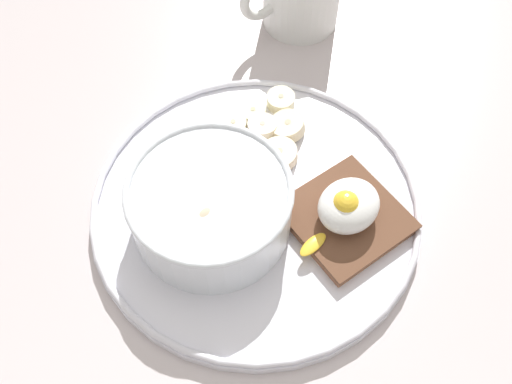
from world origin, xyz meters
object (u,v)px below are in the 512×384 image
banana_slice_front (288,126)px  banana_slice_outer (253,112)px  oatmeal_bowl (211,205)px  toast_slice (346,218)px  banana_slice_back (233,124)px  banana_slice_right (262,127)px  banana_slice_inner (279,154)px  banana_slice_left (281,100)px  poached_egg (348,206)px

banana_slice_front → banana_slice_outer: banana_slice_front is taller
oatmeal_bowl → toast_slice: oatmeal_bowl is taller
banana_slice_back → toast_slice: bearing=-91.5°
toast_slice → banana_slice_right: (2.01, 12.22, 0.05)cm
banana_slice_back → banana_slice_outer: (2.51, -0.23, -0.02)cm
banana_slice_right → banana_slice_inner: 3.61cm
banana_slice_front → banana_slice_back: bearing=129.7°
banana_slice_front → banana_slice_right: 2.45cm
oatmeal_bowl → banana_slice_back: oatmeal_bowl is taller
banana_slice_inner → banana_slice_right: bearing=70.6°
banana_slice_left → banana_slice_inner: (-4.98, -4.53, 0.02)cm
oatmeal_bowl → banana_slice_back: size_ratio=4.70×
banana_slice_front → banana_slice_inner: banana_slice_front is taller
oatmeal_bowl → banana_slice_right: oatmeal_bowl is taller
oatmeal_bowl → banana_slice_front: oatmeal_bowl is taller
banana_slice_left → banana_slice_back: (-5.42, 1.25, -0.18)cm
banana_slice_right → banana_slice_left: bearing=16.5°
oatmeal_bowl → toast_slice: size_ratio=1.30×
toast_slice → oatmeal_bowl: bearing=135.6°
toast_slice → banana_slice_back: size_ratio=3.61×
banana_slice_left → banana_slice_outer: (-2.91, 1.03, -0.20)cm
toast_slice → banana_slice_front: 11.17cm
oatmeal_bowl → banana_slice_outer: oatmeal_bowl is taller
banana_slice_right → oatmeal_bowl: bearing=-158.6°
poached_egg → banana_slice_right: size_ratio=2.07×
banana_slice_outer → banana_slice_right: bearing=-112.1°
banana_slice_right → banana_slice_outer: 2.33cm
oatmeal_bowl → banana_slice_back: (8.71, 6.43, -2.49)cm
banana_slice_right → banana_slice_inner: (-1.20, -3.40, -0.00)cm
oatmeal_bowl → banana_slice_right: 11.34cm
banana_slice_back → banana_slice_outer: 2.52cm
banana_slice_inner → toast_slice: bearing=-95.3°
banana_slice_front → banana_slice_back: 5.32cm
toast_slice → banana_slice_right: 12.39cm
banana_slice_inner → banana_slice_left: bearing=42.3°
banana_slice_front → banana_slice_right: bearing=135.8°
banana_slice_outer → poached_egg: bearing=-101.8°
banana_slice_left → banana_slice_back: 5.57cm
banana_slice_left → banana_slice_inner: same height
oatmeal_bowl → banana_slice_right: size_ratio=3.33×
toast_slice → banana_slice_front: banana_slice_front is taller
toast_slice → poached_egg: bearing=178.9°
oatmeal_bowl → banana_slice_inner: 9.45cm
banana_slice_left → banana_slice_back: size_ratio=1.34×
banana_slice_right → banana_slice_outer: (0.87, 2.15, -0.22)cm
banana_slice_front → banana_slice_outer: size_ratio=1.31×
banana_slice_left → banana_slice_outer: banana_slice_left is taller
poached_egg → banana_slice_inner: (0.94, 8.82, -2.09)cm
poached_egg → banana_slice_back: bearing=88.0°
banana_slice_front → banana_slice_left: banana_slice_front is taller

